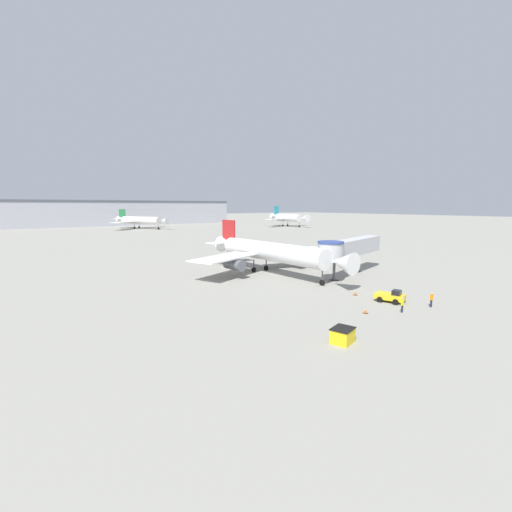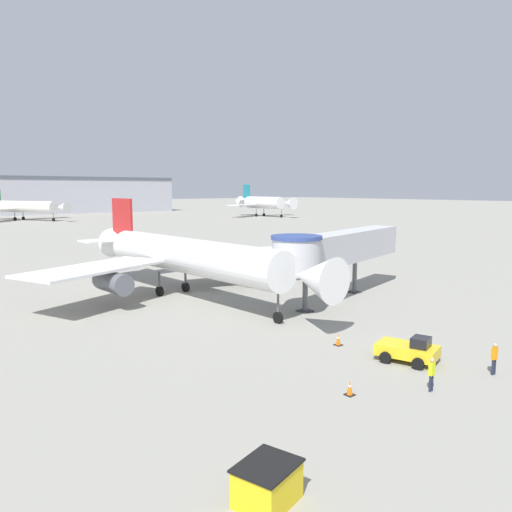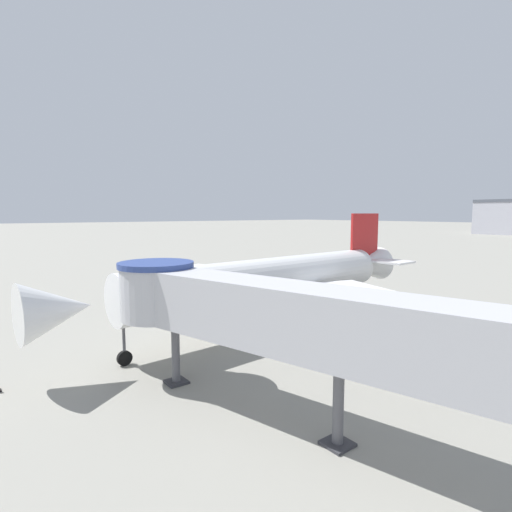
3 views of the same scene
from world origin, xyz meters
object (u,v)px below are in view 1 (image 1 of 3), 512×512
object	(u,v)px
traffic_cone_near_nose	(355,292)
ground_crew_marshaller	(402,304)
pushback_tug_yellow	(391,296)
main_airplane	(268,252)
ground_crew_wing_walker	(432,299)
background_jet_teal_tail	(287,218)
service_container_yellow	(343,335)
jet_bridge	(349,248)
traffic_cone_apron_front	(366,310)
background_jet_green_tail	(140,220)

from	to	relation	value
traffic_cone_near_nose	ground_crew_marshaller	size ratio (longest dim) A/B	0.46
pushback_tug_yellow	main_airplane	bearing A→B (deg)	75.39
ground_crew_wing_walker	background_jet_teal_tail	xyz separation A→B (m)	(90.90, 129.00, 4.08)
service_container_yellow	background_jet_teal_tail	size ratio (longest dim) A/B	0.08
jet_bridge	ground_crew_wing_walker	distance (m)	19.77
service_container_yellow	traffic_cone_apron_front	size ratio (longest dim) A/B	3.30
main_airplane	ground_crew_wing_walker	bearing A→B (deg)	-87.20
background_jet_teal_tail	ground_crew_marshaller	bearing A→B (deg)	-129.95
jet_bridge	background_jet_green_tail	bearing A→B (deg)	71.47
main_airplane	jet_bridge	bearing A→B (deg)	-47.37
pushback_tug_yellow	traffic_cone_near_nose	distance (m)	4.80
service_container_yellow	ground_crew_marshaller	world-z (taller)	ground_crew_marshaller
traffic_cone_apron_front	background_jet_green_tail	distance (m)	158.40
main_airplane	background_jet_green_tail	xyz separation A→B (m)	(19.07, 131.85, 0.58)
ground_crew_marshaller	background_jet_teal_tail	size ratio (longest dim) A/B	0.06
main_airplane	pushback_tug_yellow	xyz separation A→B (m)	(1.08, -23.59, -3.16)
pushback_tug_yellow	ground_crew_wing_walker	bearing A→B (deg)	-83.66
service_container_yellow	ground_crew_wing_walker	xyz separation A→B (m)	(16.98, 0.78, 0.37)
main_airplane	traffic_cone_apron_front	xyz separation A→B (m)	(-5.37, -24.60, -3.52)
traffic_cone_near_nose	ground_crew_wing_walker	size ratio (longest dim) A/B	0.44
traffic_cone_near_nose	background_jet_green_tail	world-z (taller)	background_jet_green_tail
ground_crew_marshaller	background_jet_green_tail	world-z (taller)	background_jet_green_tail
main_airplane	pushback_tug_yellow	size ratio (longest dim) A/B	8.48
ground_crew_wing_walker	background_jet_teal_tail	bearing A→B (deg)	-118.68
service_container_yellow	ground_crew_wing_walker	bearing A→B (deg)	2.62
main_airplane	traffic_cone_near_nose	size ratio (longest dim) A/B	40.90
ground_crew_marshaller	traffic_cone_apron_front	bearing A→B (deg)	145.47
pushback_tug_yellow	traffic_cone_apron_front	size ratio (longest dim) A/B	5.23
jet_bridge	traffic_cone_near_nose	bearing A→B (deg)	-151.56
main_airplane	traffic_cone_near_nose	distance (m)	19.19
traffic_cone_apron_front	ground_crew_wing_walker	size ratio (longest dim) A/B	0.41
traffic_cone_near_nose	service_container_yellow	bearing A→B (deg)	-145.89
jet_bridge	pushback_tug_yellow	xyz separation A→B (m)	(-8.88, -13.90, -4.08)
traffic_cone_apron_front	main_airplane	bearing A→B (deg)	77.68
service_container_yellow	traffic_cone_near_nose	world-z (taller)	service_container_yellow
main_airplane	service_container_yellow	bearing A→B (deg)	-119.42
ground_crew_marshaller	background_jet_green_tail	size ratio (longest dim) A/B	0.06
pushback_tug_yellow	service_container_yellow	world-z (taller)	pushback_tug_yellow
pushback_tug_yellow	ground_crew_wing_walker	world-z (taller)	ground_crew_wing_walker
service_container_yellow	traffic_cone_near_nose	bearing A→B (deg)	34.11
traffic_cone_apron_front	ground_crew_marshaller	distance (m)	4.27
traffic_cone_near_nose	background_jet_teal_tail	world-z (taller)	background_jet_teal_tail
main_airplane	service_container_yellow	size ratio (longest dim) A/B	13.43
jet_bridge	background_jet_teal_tail	size ratio (longest dim) A/B	0.66
pushback_tug_yellow	background_jet_green_tail	world-z (taller)	background_jet_green_tail
traffic_cone_apron_front	background_jet_teal_tail	bearing A→B (deg)	51.76
ground_crew_wing_walker	jet_bridge	bearing A→B (deg)	-104.82
ground_crew_marshaller	ground_crew_wing_walker	xyz separation A→B (m)	(4.72, -0.89, 0.03)
traffic_cone_near_nose	traffic_cone_apron_front	distance (m)	7.99
pushback_tug_yellow	ground_crew_wing_walker	size ratio (longest dim) A/B	2.14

